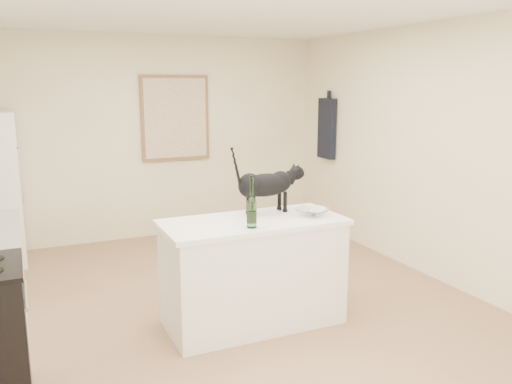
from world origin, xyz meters
name	(u,v)px	position (x,y,z in m)	size (l,w,h in m)	color
floor	(233,315)	(0.00, 0.00, 0.00)	(5.50, 5.50, 0.00)	#926D4D
ceiling	(231,4)	(0.00, 0.00, 2.60)	(5.50, 5.50, 0.00)	white
wall_back	(153,138)	(0.00, 2.75, 1.30)	(4.50, 4.50, 0.00)	beige
wall_front	(512,278)	(0.00, -2.75, 1.30)	(4.50, 4.50, 0.00)	beige
wall_right	(441,154)	(2.25, 0.00, 1.30)	(5.50, 5.50, 0.00)	beige
island_base	(253,274)	(0.10, -0.20, 0.43)	(1.44, 0.67, 0.86)	white
island_top	(253,222)	(0.10, -0.20, 0.88)	(1.50, 0.70, 0.04)	white
artwork_frame	(175,118)	(0.30, 2.72, 1.55)	(0.90, 0.03, 1.10)	brown
artwork_canvas	(176,118)	(0.30, 2.70, 1.55)	(0.82, 0.00, 1.02)	beige
hanging_garment	(327,129)	(2.19, 2.05, 1.40)	(0.08, 0.34, 0.80)	black
black_cat	(266,188)	(0.30, -0.03, 1.12)	(0.63, 0.19, 0.44)	black
wine_bottle	(252,205)	(0.00, -0.41, 1.08)	(0.08, 0.08, 0.36)	#285C24
glass_bowl	(313,212)	(0.61, -0.28, 0.93)	(0.27, 0.27, 0.07)	white
fridge_paper	(18,154)	(-1.60, 2.38, 1.23)	(0.00, 0.13, 0.16)	beige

